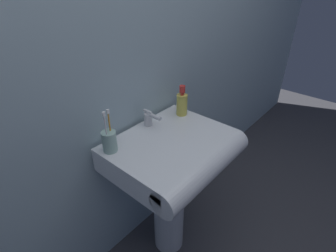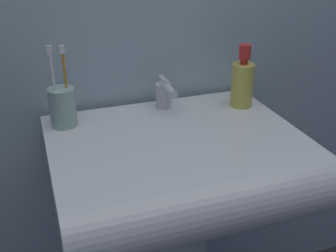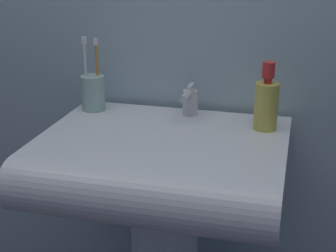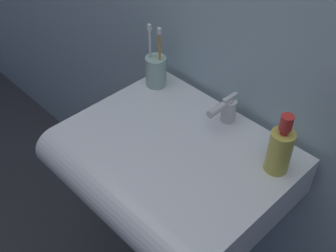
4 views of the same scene
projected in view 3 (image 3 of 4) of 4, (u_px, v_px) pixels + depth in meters
The scene contains 4 objects.
sink_basin at pixel (159, 166), 1.28m from camera, with size 0.61×0.51×0.13m.
faucet at pixel (189, 100), 1.42m from camera, with size 0.04×0.12×0.09m.
toothbrush_cup at pixel (93, 92), 1.47m from camera, with size 0.07×0.07×0.21m.
soap_bottle at pixel (266, 103), 1.32m from camera, with size 0.06×0.06×0.18m.
Camera 3 is at (0.32, -1.17, 1.28)m, focal length 55.00 mm.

